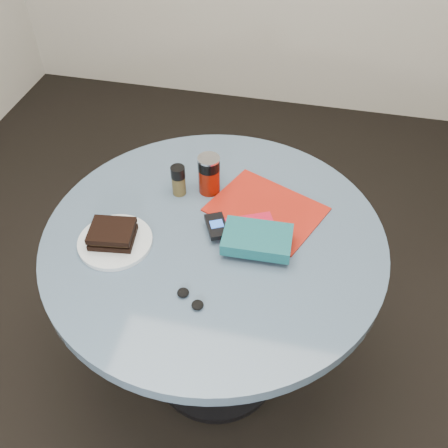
% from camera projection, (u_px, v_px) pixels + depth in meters
% --- Properties ---
extents(ground, '(4.00, 4.00, 0.00)m').
position_uv_depth(ground, '(217.00, 364.00, 1.98)').
color(ground, black).
rests_on(ground, ground).
extents(table, '(1.00, 1.00, 0.75)m').
position_uv_depth(table, '(215.00, 270.00, 1.57)').
color(table, black).
rests_on(table, ground).
extents(plate, '(0.27, 0.27, 0.01)m').
position_uv_depth(plate, '(115.00, 242.00, 1.42)').
color(plate, silver).
rests_on(plate, table).
extents(sandwich, '(0.14, 0.12, 0.04)m').
position_uv_depth(sandwich, '(112.00, 234.00, 1.40)').
color(sandwich, black).
rests_on(sandwich, plate).
extents(soda_can, '(0.09, 0.09, 0.13)m').
position_uv_depth(soda_can, '(209.00, 174.00, 1.54)').
color(soda_can, '#701305').
rests_on(soda_can, table).
extents(pepper_grinder, '(0.05, 0.05, 0.10)m').
position_uv_depth(pepper_grinder, '(179.00, 180.00, 1.54)').
color(pepper_grinder, '#483E1E').
rests_on(pepper_grinder, table).
extents(magazine, '(0.39, 0.35, 0.01)m').
position_uv_depth(magazine, '(266.00, 209.00, 1.52)').
color(magazine, maroon).
rests_on(magazine, table).
extents(red_book, '(0.19, 0.17, 0.01)m').
position_uv_depth(red_book, '(248.00, 230.00, 1.45)').
color(red_book, red).
rests_on(red_book, magazine).
extents(novel, '(0.19, 0.13, 0.04)m').
position_uv_depth(novel, '(257.00, 239.00, 1.39)').
color(novel, '#114C52').
rests_on(novel, red_book).
extents(mp3_player, '(0.09, 0.11, 0.02)m').
position_uv_depth(mp3_player, '(217.00, 226.00, 1.44)').
color(mp3_player, black).
rests_on(mp3_player, red_book).
extents(headphones, '(0.09, 0.07, 0.02)m').
position_uv_depth(headphones, '(190.00, 299.00, 1.28)').
color(headphones, black).
rests_on(headphones, table).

